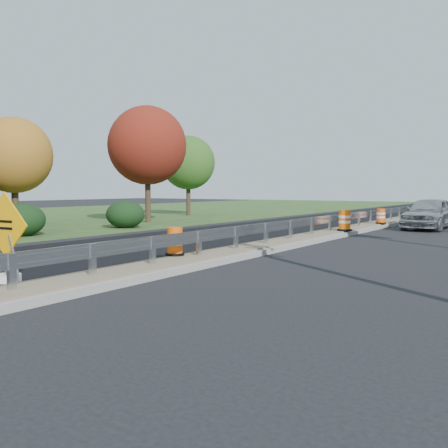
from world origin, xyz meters
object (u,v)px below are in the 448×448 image
Objects in this scene: barrel_median_near at (175,242)px; barrel_median_far at (381,217)px; car_silver at (429,213)px; caution_sign at (6,259)px; barrel_median_mid at (345,221)px.

barrel_median_near is 0.98× the size of barrel_median_far.
car_silver is (2.40, 0.60, 0.23)m from barrel_median_far.
car_silver is (4.85, 21.51, 0.32)m from caution_sign.
caution_sign is at bearing -99.11° from barrel_median_mid.
barrel_median_mid is 1.16× the size of barrel_median_far.
barrel_median_mid reaches higher than barrel_median_far.
barrel_median_near is 0.16× the size of car_silver.
barrel_median_near is 17.41m from car_silver.
caution_sign is 2.19× the size of barrel_median_mid.
caution_sign is 2.58× the size of barrel_median_near.
barrel_median_near is at bearing -95.79° from barrel_median_mid.
car_silver reaches higher than barrel_median_near.
caution_sign is at bearing -96.69° from barrel_median_far.
barrel_median_far is (1.10, 16.46, 0.01)m from barrel_median_near.
barrel_median_far is at bearing -163.44° from car_silver.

